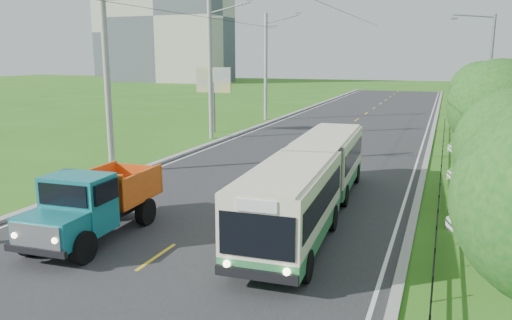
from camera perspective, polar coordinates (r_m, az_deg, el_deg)
The scene contains 25 objects.
ground at distance 15.92m, azimuth -11.31°, elevation -10.85°, with size 240.00×240.00×0.00m, color #326818.
road at distance 33.88m, azimuth 6.88°, elevation 1.41°, with size 14.00×120.00×0.02m, color #28282B.
curb_left at distance 36.25m, azimuth -4.23°, elevation 2.24°, with size 0.40×120.00×0.15m, color #9E9E99.
curb_right at distance 32.92m, azimuth 19.03°, elevation 0.61°, with size 0.30×120.00×0.10m, color #9E9E99.
edge_line_left at distance 36.03m, azimuth -3.44°, elevation 2.11°, with size 0.12×120.00×0.00m, color silver.
edge_line_right at distance 32.95m, azimuth 18.16°, elevation 0.62°, with size 0.12×120.00×0.00m, color silver.
centre_dash at distance 15.91m, azimuth -11.32°, elevation -10.78°, with size 0.12×2.20×0.00m, color yellow.
railing_right at distance 26.98m, azimuth 20.38°, elevation -1.30°, with size 0.04×40.00×0.60m, color black.
pole_near at distance 26.86m, azimuth -16.62°, elevation 9.23°, with size 3.51×0.32×10.00m.
pole_mid at distance 37.12m, azimuth -5.20°, elevation 10.24°, with size 3.51×0.32×10.00m.
pole_far at distance 48.19m, azimuth 1.17°, elevation 10.63°, with size 3.51×0.32×10.00m.
tree_third at distance 20.69m, azimuth 26.02°, elevation 4.83°, with size 3.60×3.62×6.00m.
tree_fourth at distance 26.68m, azimuth 24.89°, elevation 5.37°, with size 3.24×3.31×5.40m.
tree_fifth at distance 32.63m, azimuth 24.27°, elevation 6.87°, with size 3.48×3.52×5.80m.
tree_back at distance 38.62m, azimuth 23.79°, elevation 7.22°, with size 3.30×3.36×5.50m.
streetlight_mid at distance 26.52m, azimuth 26.86°, elevation 8.02°, with size 3.02×0.20×9.07m.
streetlight_far at distance 40.46m, azimuth 24.94°, elevation 9.06°, with size 3.02×0.20×9.07m.
planter_near at distance 19.26m, azimuth 21.81°, elevation -6.55°, with size 0.64×0.64×0.67m.
planter_mid at distance 26.99m, azimuth 21.65°, elevation -1.42°, with size 0.64×0.64×0.67m.
planter_far at distance 34.85m, azimuth 21.57°, elevation 1.41°, with size 0.64×0.64×0.67m.
billboard_left at distance 40.41m, azimuth -4.88°, elevation 8.63°, with size 3.00×0.20×5.20m.
apartment_near at distance 124.79m, azimuth -9.89°, elevation 15.73°, with size 28.00×14.00×30.00m, color #B7B2A3.
apartment_far at distance 159.09m, azimuth -13.14°, elevation 13.99°, with size 24.00×14.00×26.00m, color #B7B2A3.
bus at distance 19.01m, azimuth 6.42°, elevation -1.87°, with size 2.94×13.88×2.66m.
dump_truck at distance 17.64m, azimuth -18.06°, elevation -4.35°, with size 2.49×5.74×2.37m.
Camera 1 is at (7.99, -12.36, 6.07)m, focal length 35.00 mm.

